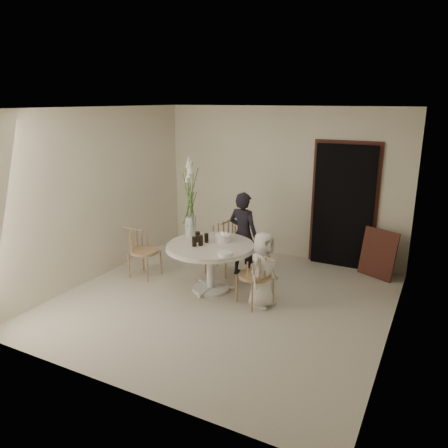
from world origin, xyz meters
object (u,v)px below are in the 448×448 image
at_px(chair_right, 260,272).
at_px(birthday_cake, 223,238).
at_px(boy, 263,270).
at_px(flower_vase, 190,199).
at_px(chair_far, 225,239).
at_px(chair_left, 139,245).
at_px(table, 211,252).
at_px(girl, 243,234).

xyz_separation_m(chair_right, birthday_cake, (-0.78, 0.39, 0.27)).
distance_m(boy, birthday_cake, 0.90).
relative_size(boy, birthday_cake, 4.64).
xyz_separation_m(chair_right, flower_vase, (-1.36, 0.41, 0.81)).
bearing_deg(boy, chair_far, 64.08).
xyz_separation_m(chair_left, boy, (2.23, -0.11, 0.02)).
xyz_separation_m(chair_left, birthday_cake, (1.43, 0.22, 0.27)).
bearing_deg(table, boy, -8.31).
height_order(boy, flower_vase, flower_vase).
bearing_deg(chair_left, chair_right, -93.92).
height_order(table, chair_far, chair_far).
height_order(girl, boy, girl).
xyz_separation_m(table, chair_left, (-1.33, -0.02, -0.10)).
relative_size(boy, flower_vase, 0.85).
xyz_separation_m(boy, flower_vase, (-1.38, 0.35, 0.79)).
height_order(birthday_cake, flower_vase, flower_vase).
bearing_deg(chair_right, flower_vase, -77.12).
height_order(chair_left, boy, boy).
distance_m(table, boy, 0.92).
relative_size(chair_far, flower_vase, 0.68).
distance_m(chair_far, chair_right, 1.45).
height_order(table, chair_right, chair_right).
bearing_deg(birthday_cake, boy, -22.47).
bearing_deg(flower_vase, chair_far, 62.48).
height_order(table, boy, boy).
bearing_deg(chair_right, birthday_cake, -86.96).
xyz_separation_m(chair_far, birthday_cake, (0.28, -0.60, 0.23)).
relative_size(chair_far, chair_right, 1.08).
xyz_separation_m(chair_far, flower_vase, (-0.30, -0.58, 0.77)).
bearing_deg(girl, chair_left, 34.21).
bearing_deg(chair_far, boy, -37.83).
bearing_deg(chair_right, girl, -113.91).
height_order(chair_left, flower_vase, flower_vase).
xyz_separation_m(table, flower_vase, (-0.47, 0.22, 0.71)).
relative_size(chair_right, girl, 0.57).
relative_size(chair_far, birthday_cake, 3.71).
xyz_separation_m(girl, boy, (0.72, -0.89, -0.16)).
relative_size(chair_left, birthday_cake, 3.43).
bearing_deg(boy, chair_left, 102.36).
bearing_deg(chair_right, table, -72.64).
bearing_deg(birthday_cake, table, -118.13).
xyz_separation_m(chair_far, chair_left, (-1.16, -0.83, -0.04)).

